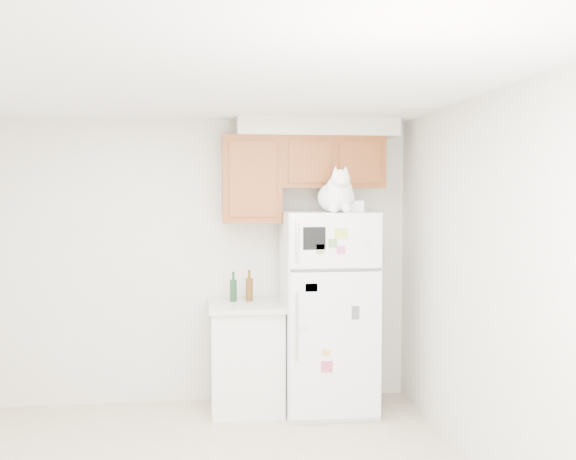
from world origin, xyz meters
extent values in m
cube|color=beige|center=(0.00, 2.00, 1.25)|extent=(3.80, 0.04, 2.50)
cube|color=beige|center=(0.00, -2.00, 1.25)|extent=(3.80, 0.04, 2.50)
cube|color=beige|center=(1.90, 0.00, 1.25)|extent=(0.04, 4.00, 2.50)
cube|color=white|center=(0.00, 0.00, 2.50)|extent=(3.80, 4.00, 0.04)
cube|color=brown|center=(1.20, 1.82, 2.12)|extent=(0.90, 0.33, 0.45)
cube|color=brown|center=(0.50, 1.82, 1.98)|extent=(0.50, 0.33, 0.75)
cube|color=silver|center=(1.07, 1.83, 2.42)|extent=(1.40, 0.37, 0.15)
cube|color=white|center=(1.13, 1.62, 0.85)|extent=(0.76, 0.72, 1.70)
cube|color=white|center=(1.13, 1.25, 1.48)|extent=(0.74, 0.03, 0.44)
cube|color=white|center=(1.13, 1.25, 0.64)|extent=(0.74, 0.03, 1.19)
cube|color=#59595B|center=(1.13, 1.25, 1.25)|extent=(0.74, 0.03, 0.02)
cylinder|color=silver|center=(0.81, 1.22, 1.47)|extent=(0.02, 0.02, 0.32)
cylinder|color=silver|center=(0.81, 1.22, 0.80)|extent=(0.02, 0.02, 0.55)
cube|color=black|center=(0.95, 1.23, 1.50)|extent=(0.18, 0.00, 0.18)
cube|color=white|center=(0.97, 1.23, 1.05)|extent=(0.22, 0.00, 0.28)
cube|color=#719349|center=(1.00, 1.23, 1.42)|extent=(0.06, 0.00, 0.08)
cube|color=silver|center=(0.85, 1.23, 0.78)|extent=(0.10, 0.00, 0.05)
cube|color=silver|center=(1.39, 1.23, 1.44)|extent=(0.06, 0.00, 0.09)
cube|color=gold|center=(1.05, 1.23, 0.58)|extent=(0.07, 0.00, 0.05)
cube|color=#578F47|center=(1.10, 1.23, 1.46)|extent=(0.07, 0.00, 0.07)
cube|color=#48474C|center=(0.93, 1.23, 1.11)|extent=(0.10, 0.00, 0.07)
cube|color=#4F5055|center=(1.29, 1.23, 0.90)|extent=(0.06, 0.00, 0.11)
cube|color=#B7496F|center=(1.06, 1.23, 0.47)|extent=(0.10, 0.00, 0.09)
cube|color=#B4C345|center=(1.17, 1.23, 1.54)|extent=(0.11, 0.00, 0.08)
cube|color=white|center=(1.24, 1.23, 0.53)|extent=(0.05, 0.00, 0.08)
cube|color=#C64F92|center=(1.17, 1.23, 1.40)|extent=(0.07, 0.00, 0.06)
cube|color=white|center=(0.44, 1.68, 0.44)|extent=(0.60, 0.60, 0.88)
cube|color=beige|center=(0.44, 1.66, 0.90)|extent=(0.64, 0.64, 0.04)
ellipsoid|color=white|center=(1.17, 1.45, 1.82)|extent=(0.30, 0.40, 0.25)
ellipsoid|color=white|center=(1.17, 1.33, 1.88)|extent=(0.22, 0.17, 0.24)
sphere|color=white|center=(1.17, 1.27, 1.97)|extent=(0.15, 0.15, 0.15)
cone|color=white|center=(1.13, 1.27, 2.04)|extent=(0.05, 0.05, 0.06)
cone|color=white|center=(1.21, 1.27, 2.04)|extent=(0.05, 0.05, 0.06)
cone|color=#D88C8C|center=(1.13, 1.26, 2.04)|extent=(0.03, 0.03, 0.03)
cone|color=#D88C8C|center=(1.21, 1.26, 2.04)|extent=(0.03, 0.03, 0.03)
sphere|color=white|center=(1.17, 1.20, 1.95)|extent=(0.06, 0.06, 0.06)
sphere|color=white|center=(1.12, 1.28, 1.74)|extent=(0.08, 0.08, 0.08)
sphere|color=white|center=(1.22, 1.28, 1.74)|extent=(0.08, 0.08, 0.08)
cylinder|color=white|center=(1.30, 1.58, 1.74)|extent=(0.18, 0.25, 0.09)
cube|color=white|center=(1.35, 1.74, 1.75)|extent=(0.19, 0.14, 0.10)
cube|color=white|center=(1.34, 1.51, 1.74)|extent=(0.17, 0.14, 0.09)
camera|label=1|loc=(0.10, -4.00, 1.86)|focal=42.00mm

